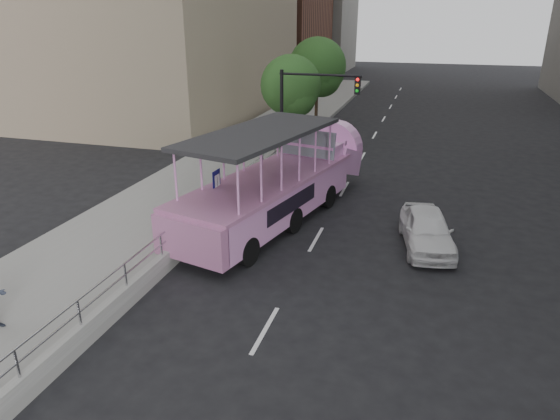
% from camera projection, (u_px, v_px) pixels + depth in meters
% --- Properties ---
extents(ground, '(160.00, 160.00, 0.00)m').
position_uv_depth(ground, '(255.00, 288.00, 15.27)').
color(ground, black).
extents(sidewalk, '(5.50, 80.00, 0.30)m').
position_uv_depth(sidewalk, '(215.00, 174.00, 25.68)').
color(sidewalk, gray).
rests_on(sidewalk, ground).
extents(kerb_wall, '(0.24, 30.00, 0.36)m').
position_uv_depth(kerb_wall, '(191.00, 235.00, 17.72)').
color(kerb_wall, '#ACACA7').
rests_on(kerb_wall, sidewalk).
extents(guardrail, '(0.07, 22.00, 0.71)m').
position_uv_depth(guardrail, '(190.00, 218.00, 17.48)').
color(guardrail, '#BBBABF').
rests_on(guardrail, kerb_wall).
extents(duck_boat, '(5.32, 11.87, 3.84)m').
position_uv_depth(duck_boat, '(282.00, 183.00, 20.29)').
color(duck_boat, black).
rests_on(duck_boat, ground).
extents(car, '(2.34, 4.26, 1.37)m').
position_uv_depth(car, '(427.00, 229.00, 17.70)').
color(car, white).
rests_on(car, ground).
extents(parking_sign, '(0.08, 0.58, 2.58)m').
position_uv_depth(parking_sign, '(217.00, 195.00, 18.27)').
color(parking_sign, black).
rests_on(parking_sign, ground).
extents(traffic_signal, '(4.20, 0.32, 5.20)m').
position_uv_depth(traffic_signal, '(304.00, 104.00, 25.59)').
color(traffic_signal, black).
rests_on(traffic_signal, ground).
extents(street_tree_near, '(3.52, 3.52, 5.72)m').
position_uv_depth(street_tree_near, '(292.00, 88.00, 28.96)').
color(street_tree_near, '#382819').
rests_on(street_tree_near, ground).
extents(street_tree_far, '(3.97, 3.97, 6.45)m').
position_uv_depth(street_tree_far, '(318.00, 69.00, 34.07)').
color(street_tree_far, '#382819').
rests_on(street_tree_far, ground).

